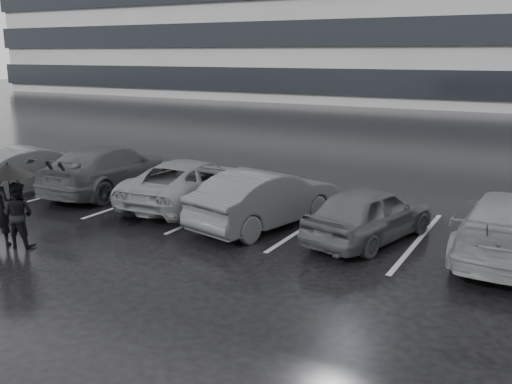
{
  "coord_description": "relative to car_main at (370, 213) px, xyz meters",
  "views": [
    {
      "loc": [
        6.22,
        -10.68,
        4.35
      ],
      "look_at": [
        -0.18,
        1.0,
        1.1
      ],
      "focal_mm": 40.0,
      "sensor_mm": 36.0,
      "label": 1
    }
  ],
  "objects": [
    {
      "name": "ground",
      "position": [
        -2.35,
        -1.98,
        -0.67
      ],
      "size": [
        160.0,
        160.0,
        0.0
      ],
      "primitive_type": "plane",
      "color": "black",
      "rests_on": "ground"
    },
    {
      "name": "car_east",
      "position": [
        3.06,
        0.35,
        0.06
      ],
      "size": [
        2.11,
        5.02,
        1.45
      ],
      "primitive_type": "imported",
      "rotation": [
        0.0,
        0.0,
        3.12
      ],
      "color": "#4E4E51",
      "rests_on": "ground"
    },
    {
      "name": "umbrella",
      "position": [
        -7.16,
        -4.26,
        1.11
      ],
      "size": [
        1.15,
        1.15,
        1.95
      ],
      "color": "black",
      "rests_on": "ground"
    },
    {
      "name": "stall_stripes",
      "position": [
        -3.15,
        0.52,
        -0.67
      ],
      "size": [
        19.72,
        5.0,
        0.0
      ],
      "color": "#9D9D9F",
      "rests_on": "ground"
    },
    {
      "name": "car_west_c",
      "position": [
        -8.8,
        0.79,
        0.08
      ],
      "size": [
        2.32,
        5.27,
        1.5
      ],
      "primitive_type": "imported",
      "rotation": [
        0.0,
        0.0,
        3.18
      ],
      "color": "black",
      "rests_on": "ground"
    },
    {
      "name": "car_west_b",
      "position": [
        -5.53,
        0.6,
        0.02
      ],
      "size": [
        2.57,
        5.08,
        1.38
      ],
      "primitive_type": "imported",
      "rotation": [
        0.0,
        0.0,
        3.2
      ],
      "color": "#4E4E51",
      "rests_on": "ground"
    },
    {
      "name": "pedestrian_right",
      "position": [
        -6.91,
        -4.3,
        0.09
      ],
      "size": [
        0.87,
        0.76,
        1.52
      ],
      "primitive_type": "imported",
      "rotation": [
        0.0,
        0.0,
        3.42
      ],
      "color": "black",
      "rests_on": "ground"
    },
    {
      "name": "car_main",
      "position": [
        0.0,
        0.0,
        0.0
      ],
      "size": [
        2.47,
        4.19,
        1.34
      ],
      "primitive_type": "imported",
      "rotation": [
        0.0,
        0.0,
        2.9
      ],
      "color": "black",
      "rests_on": "ground"
    },
    {
      "name": "car_west_d",
      "position": [
        -11.24,
        -0.06,
        0.03
      ],
      "size": [
        2.42,
        4.47,
        1.4
      ],
      "primitive_type": "imported",
      "rotation": [
        0.0,
        0.0,
        2.91
      ],
      "color": "#29292B",
      "rests_on": "ground"
    },
    {
      "name": "car_west_a",
      "position": [
        -2.72,
        -0.11,
        0.07
      ],
      "size": [
        2.55,
        4.69,
        1.47
      ],
      "primitive_type": "imported",
      "rotation": [
        0.0,
        0.0,
        2.91
      ],
      "color": "#29292B",
      "rests_on": "ground"
    }
  ]
}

